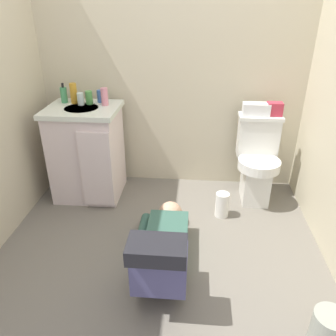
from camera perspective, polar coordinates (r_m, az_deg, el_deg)
ground_plane at (r=2.54m, az=-1.32°, el=-13.38°), size 2.82×3.03×0.04m
wall_back at (r=3.02m, az=0.70°, el=18.90°), size 2.48×0.08×2.40m
toilet at (r=3.00m, az=14.93°, el=1.21°), size 0.36×0.46×0.75m
vanity_cabinet at (r=3.03m, az=-13.56°, el=2.73°), size 0.60×0.53×0.82m
faucet at (r=3.01m, az=-13.73°, el=11.73°), size 0.02×0.02×0.10m
person_plumber at (r=2.23m, az=-0.80°, el=-13.47°), size 0.39×1.06×0.52m
tissue_box at (r=2.92m, az=14.80°, el=9.69°), size 0.22×0.11×0.10m
toiletry_bag at (r=2.95m, az=17.72°, el=9.57°), size 0.12×0.09×0.11m
soap_dispenser at (r=3.06m, az=-17.34°, el=11.84°), size 0.06×0.06×0.17m
bottle_amber at (r=3.01m, az=-15.79°, el=12.16°), size 0.06×0.06×0.17m
bottle_clear at (r=2.95m, az=-14.69°, el=11.32°), size 0.05×0.05×0.10m
bottle_green at (r=2.96m, az=-13.31°, el=11.61°), size 0.06×0.06×0.11m
bottle_blue at (r=2.99m, az=-11.58°, el=11.89°), size 0.04×0.04×0.11m
bottle_pink at (r=2.90m, az=-10.78°, el=11.87°), size 0.06×0.06×0.14m
trash_can at (r=2.06m, az=25.61°, el=-23.77°), size 0.18×0.18×0.22m
paper_towel_roll at (r=2.81m, az=9.19°, el=-6.20°), size 0.11×0.11×0.21m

